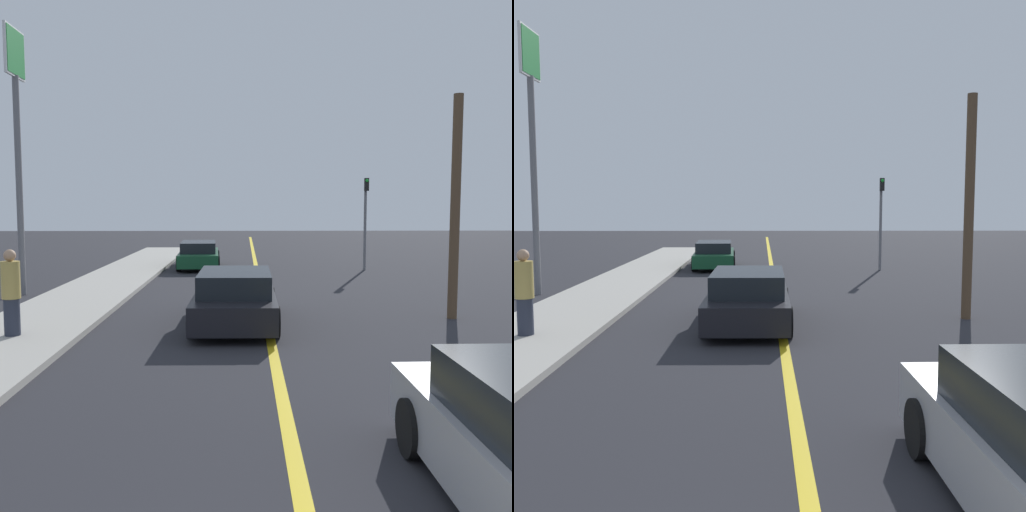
% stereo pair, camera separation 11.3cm
% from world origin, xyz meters
% --- Properties ---
extents(road_center_line, '(0.20, 60.00, 0.01)m').
position_xyz_m(road_center_line, '(0.00, 18.00, 0.00)').
color(road_center_line, gold).
rests_on(road_center_line, ground_plane).
extents(sidewalk_left, '(2.72, 34.18, 0.14)m').
position_xyz_m(sidewalk_left, '(-5.42, 17.09, 0.07)').
color(sidewalk_left, '#ADA89E').
rests_on(sidewalk_left, ground_plane).
extents(car_ahead_center, '(2.04, 4.53, 1.32)m').
position_xyz_m(car_ahead_center, '(-0.78, 11.20, 0.64)').
color(car_ahead_center, black).
rests_on(car_ahead_center, ground_plane).
extents(car_far_distant, '(2.05, 4.81, 1.20)m').
position_xyz_m(car_far_distant, '(-2.62, 23.63, 0.59)').
color(car_far_distant, '#144728').
rests_on(car_far_distant, ground_plane).
extents(pedestrian_mid_group, '(0.38, 0.38, 1.82)m').
position_xyz_m(pedestrian_mid_group, '(-5.45, 9.61, 1.04)').
color(pedestrian_mid_group, '#282D3D').
rests_on(pedestrian_mid_group, sidewalk_left).
extents(traffic_light, '(0.18, 0.40, 4.02)m').
position_xyz_m(traffic_light, '(4.74, 22.46, 2.47)').
color(traffic_light, slate).
rests_on(traffic_light, ground_plane).
extents(roadside_sign, '(0.20, 1.45, 8.29)m').
position_xyz_m(roadside_sign, '(-7.62, 15.85, 5.87)').
color(roadside_sign, slate).
rests_on(roadside_sign, ground_plane).
extents(utility_pole, '(0.24, 0.24, 5.59)m').
position_xyz_m(utility_pole, '(4.71, 11.85, 2.80)').
color(utility_pole, brown).
rests_on(utility_pole, ground_plane).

